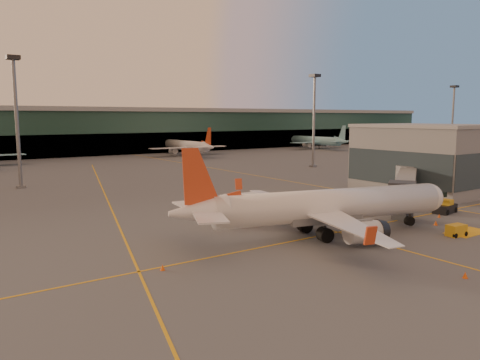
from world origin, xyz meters
TOP-DOWN VIEW (x-y plane):
  - ground at (0.00, 0.00)m, footprint 600.00×600.00m
  - taxi_markings at (-7.32, 44.49)m, footprint 100.12×173.00m
  - terminal at (0.00, 141.79)m, footprint 400.00×20.00m
  - gate_building at (41.93, 17.93)m, footprint 18.40×22.40m
  - mast_west_near at (-20.00, 66.00)m, footprint 2.40×2.40m
  - mast_east_near at (55.00, 62.00)m, footprint 2.40×2.40m
  - mast_east_far at (130.00, 66.00)m, footprint 2.40×2.40m
  - distant_aircraft_row at (10.83, 118.00)m, footprint 350.00×34.00m
  - main_airplane at (1.93, 4.82)m, footprint 35.12×32.00m
  - jet_bridge at (25.71, 10.44)m, footprint 22.89×16.67m
  - catering_truck at (-2.28, 15.09)m, footprint 5.27×2.66m
  - gpu_cart at (15.11, -4.21)m, footprint 2.48×1.63m
  - pushback_tug at (26.44, 4.21)m, footprint 4.15×2.63m
  - cone_nose at (22.83, 2.87)m, footprint 0.39×0.39m
  - cone_tail at (-18.77, 4.13)m, footprint 0.44×0.44m
  - cone_wing_right at (1.99, -12.81)m, footprint 0.44×0.44m
  - cone_wing_left at (1.65, 21.41)m, footprint 0.43×0.43m
  - cone_fwd at (18.17, 0.39)m, footprint 0.48×0.48m

SIDE VIEW (x-z plane):
  - ground at x=0.00m, z-range 0.00..0.00m
  - distant_aircraft_row at x=10.83m, z-range -6.50..6.50m
  - taxi_markings at x=-7.32m, z-range 0.00..0.01m
  - cone_nose at x=22.83m, z-range -0.01..0.49m
  - cone_wing_left at x=1.65m, z-range -0.01..0.53m
  - cone_wing_right at x=1.99m, z-range -0.01..0.55m
  - cone_tail at x=-18.77m, z-range -0.01..0.55m
  - cone_fwd at x=18.17m, z-range -0.01..0.60m
  - gpu_cart at x=15.11m, z-range -0.02..1.36m
  - pushback_tug at x=26.44m, z-range -0.19..1.82m
  - catering_truck at x=-2.28m, z-range 0.27..4.25m
  - main_airplane at x=1.93m, z-range -1.88..8.87m
  - jet_bridge at x=25.71m, z-range 0.99..6.48m
  - gate_building at x=41.93m, z-range -0.01..12.59m
  - terminal at x=0.00m, z-range -0.04..17.56m
  - mast_west_near at x=-20.00m, z-range 2.06..27.66m
  - mast_east_near at x=55.00m, z-range 2.06..27.66m
  - mast_east_far at x=130.00m, z-range 2.06..27.66m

